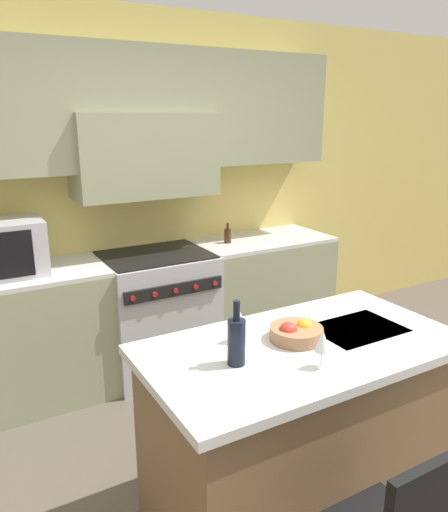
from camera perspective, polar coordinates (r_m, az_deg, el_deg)
The scene contains 10 objects.
back_cabinetry at distance 3.89m, azimuth -9.78°, elevation 10.39°, with size 10.00×0.46×2.70m.
back_counter at distance 3.92m, azimuth -7.72°, elevation -6.31°, with size 3.09×0.62×0.93m.
range_stove at distance 3.90m, azimuth -7.60°, elevation -6.38°, with size 0.80×0.70×0.94m.
microwave at distance 3.49m, azimuth -23.81°, elevation 0.80°, with size 0.48×0.39×0.36m.
kitchen_island at distance 2.61m, azimuth 8.62°, elevation -18.80°, with size 1.51×0.82×0.91m.
wine_bottle at distance 2.13m, azimuth 1.43°, elevation -9.63°, with size 0.08×0.08×0.29m.
wine_glass_near at distance 2.14m, azimuth 11.20°, elevation -9.66°, with size 0.07×0.07×0.17m.
wine_glass_far at distance 2.32m, azimuth 1.71°, elevation -7.22°, with size 0.07×0.07×0.17m.
fruit_bowl at distance 2.39m, azimuth 8.23°, elevation -8.66°, with size 0.25×0.25×0.10m.
oil_bottle_on_counter at distance 4.04m, azimuth 0.43°, elevation 2.39°, with size 0.06×0.06×0.16m.
Camera 1 is at (-1.33, -1.53, 1.94)m, focal length 35.00 mm.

